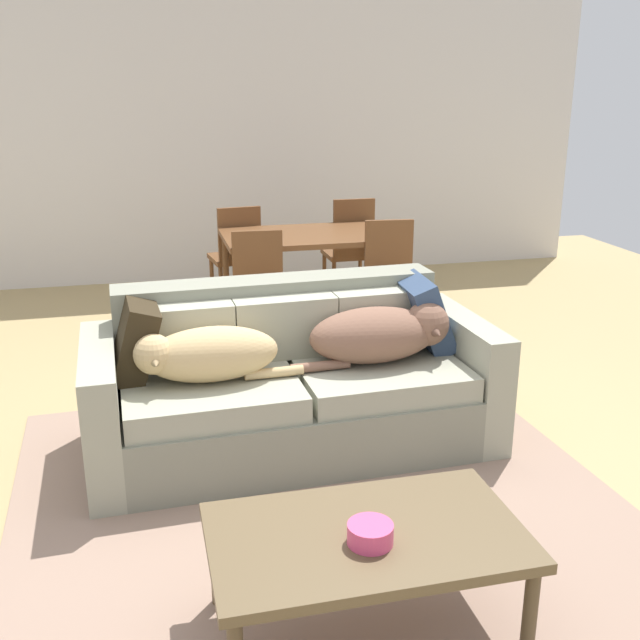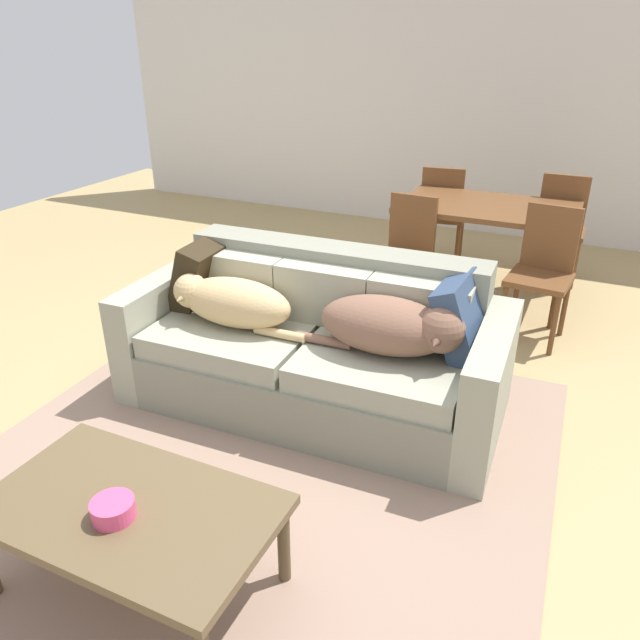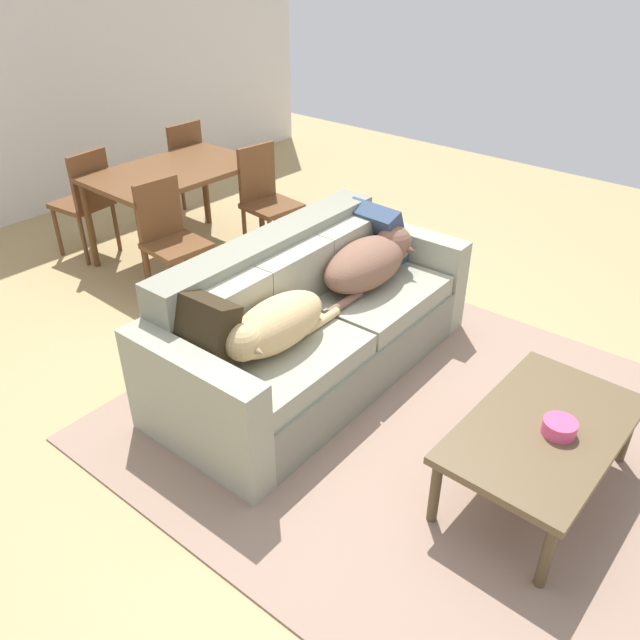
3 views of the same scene
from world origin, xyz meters
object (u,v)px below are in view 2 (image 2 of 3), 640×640
throw_pillow_by_right_arm (463,318)px  dining_table (487,214)px  couch (317,349)px  dining_chair_far_left (442,211)px  coffee_table (130,515)px  throw_pillow_by_left_arm (200,275)px  dining_chair_far_right (560,225)px  bowl_on_coffee_table (113,509)px  dog_on_left_cushion (230,301)px  dining_chair_near_left (406,250)px  dog_on_right_cushion (394,326)px  dining_chair_near_right (543,268)px

throw_pillow_by_right_arm → dining_table: size_ratio=0.31×
couch → dining_chair_far_left: size_ratio=2.35×
throw_pillow_by_right_arm → coffee_table: (-0.83, -1.61, -0.28)m
throw_pillow_by_left_arm → dining_chair_far_right: size_ratio=0.42×
dining_chair_far_right → throw_pillow_by_right_arm: bearing=83.6°
dining_chair_far_right → dining_table: bearing=48.1°
bowl_on_coffee_table → dog_on_left_cushion: bearing=105.9°
throw_pillow_by_right_arm → dining_chair_far_right: bearing=83.9°
couch → dining_chair_near_left: 1.43m
couch → throw_pillow_by_left_arm: (-0.79, 0.03, 0.31)m
throw_pillow_by_left_arm → dining_chair_far_left: 2.62m
couch → dining_table: couch is taller
dog_on_right_cushion → dining_chair_near_right: dining_chair_near_right is taller
dining_chair_far_left → dog_on_left_cushion: bearing=71.9°
dining_chair_near_right → dining_chair_near_left: bearing=-175.1°
bowl_on_coffee_table → dining_chair_far_left: 4.09m
throw_pillow_by_right_arm → dog_on_right_cushion: bearing=-149.5°
throw_pillow_by_right_arm → dog_on_left_cushion: bearing=-168.6°
dog_on_right_cushion → dining_chair_far_right: bearing=75.6°
throw_pillow_by_right_arm → dining_chair_near_left: 1.52m
bowl_on_coffee_table → dining_chair_far_right: (1.10, 4.10, 0.06)m
dining_chair_near_left → dining_chair_near_right: dining_chair_near_right is taller
coffee_table → dining_chair_near_right: 3.12m
dog_on_left_cushion → coffee_table: 1.44m
dining_chair_near_left → dog_on_left_cushion: bearing=-104.5°
throw_pillow_by_left_arm → throw_pillow_by_right_arm: 1.58m
throw_pillow_by_right_arm → dining_chair_far_right: size_ratio=0.43×
dog_on_right_cushion → dining_chair_near_left: size_ratio=1.00×
throw_pillow_by_left_arm → bowl_on_coffee_table: throw_pillow_by_left_arm is taller
bowl_on_coffee_table → dining_chair_near_left: size_ratio=0.18×
couch → dining_chair_near_left: size_ratio=2.43×
throw_pillow_by_left_arm → dining_table: throw_pillow_by_left_arm is taller
throw_pillow_by_right_arm → dining_chair_far_left: size_ratio=0.44×
dining_chair_far_left → throw_pillow_by_right_arm: bearing=99.7°
dining_table → dog_on_left_cushion: bearing=-115.4°
dog_on_left_cushion → dining_chair_near_right: (1.50, 1.56, -0.10)m
couch → dining_chair_near_right: 1.76m
dog_on_left_cushion → bowl_on_coffee_table: bearing=-76.2°
coffee_table → dining_chair_near_right: size_ratio=1.18×
throw_pillow_by_right_arm → bowl_on_coffee_table: throw_pillow_by_right_arm is taller
couch → dining_chair_near_right: bearing=51.1°
dog_on_right_cushion → throw_pillow_by_right_arm: size_ratio=2.18×
coffee_table → dog_on_right_cushion: bearing=69.9°
couch → bowl_on_coffee_table: bearing=-93.9°
dining_table → dining_chair_near_left: (-0.48, -0.53, -0.20)m
dog_on_right_cushion → dining_chair_far_right: 2.67m
coffee_table → dining_chair_far_right: bearing=74.9°
dining_chair_far_left → dining_table: bearing=123.9°
throw_pillow_by_right_arm → dining_table: throw_pillow_by_right_arm is taller
throw_pillow_by_left_arm → dining_chair_far_left: (0.85, 2.48, -0.13)m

